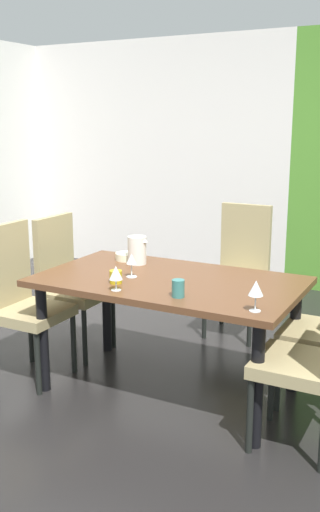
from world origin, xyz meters
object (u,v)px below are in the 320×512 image
(chair_head_far, at_px, (240,265))
(wine_glass_near_window, at_px, (256,289))
(wine_glass_right, at_px, (116,273))
(chair_right_near, at_px, (316,349))
(wine_glass_near_shelf, at_px, (131,260))
(cup_center, at_px, (116,277))
(chair_left_near, at_px, (21,296))
(chair_left_far, at_px, (68,279))
(pitcher_front, at_px, (137,250))
(dining_table, at_px, (169,292))
(cup_corner, at_px, (178,288))
(serving_bowl_rear, at_px, (127,256))

(chair_head_far, bearing_deg, wine_glass_near_window, 112.31)
(wine_glass_right, bearing_deg, chair_right_near, 5.53)
(wine_glass_near_shelf, distance_m, cup_center, 0.18)
(chair_left_near, relative_size, wine_glass_right, 7.16)
(chair_left_far, height_order, wine_glass_near_shelf, chair_left_far)
(wine_glass_near_shelf, bearing_deg, chair_right_near, -8.55)
(chair_head_far, bearing_deg, pitcher_front, 68.04)
(wine_glass_right, bearing_deg, wine_glass_near_window, 1.26)
(dining_table, height_order, cup_center, cup_center)
(chair_left_far, distance_m, cup_corner, 1.35)
(wine_glass_near_window, distance_m, pitcher_front, 1.20)
(dining_table, xyz_separation_m, wine_glass_right, (-0.16, -0.37, 0.19))
(chair_head_far, bearing_deg, chair_left_near, 55.47)
(dining_table, distance_m, pitcher_front, 0.47)
(wine_glass_near_shelf, distance_m, wine_glass_near_window, 0.94)
(chair_right_near, height_order, cup_center, chair_right_near)
(wine_glass_right, height_order, wine_glass_near_shelf, wine_glass_near_shelf)
(wine_glass_near_window, bearing_deg, pitcher_front, 150.70)
(chair_head_far, relative_size, chair_left_far, 1.03)
(chair_right_near, xyz_separation_m, wine_glass_near_window, (-0.30, -0.09, 0.31))
(dining_table, xyz_separation_m, cup_corner, (0.22, -0.31, 0.14))
(cup_corner, relative_size, cup_center, 1.26)
(wine_glass_right, bearing_deg, chair_head_far, 83.11)
(wine_glass_near_shelf, relative_size, serving_bowl_rear, 0.91)
(chair_right_near, relative_size, serving_bowl_rear, 6.40)
(wine_glass_near_shelf, bearing_deg, serving_bowl_rear, 124.70)
(chair_left_far, relative_size, serving_bowl_rear, 6.30)
(wine_glass_near_shelf, bearing_deg, dining_table, 18.37)
(chair_left_far, bearing_deg, wine_glass_near_shelf, 66.34)
(serving_bowl_rear, relative_size, pitcher_front, 0.84)
(chair_head_far, xyz_separation_m, chair_right_near, (0.95, -1.48, -0.00))
(wine_glass_right, distance_m, wine_glass_near_window, 0.84)
(wine_glass_right, distance_m, cup_corner, 0.38)
(wine_glass_right, bearing_deg, cup_center, 122.67)
(chair_left_near, bearing_deg, pitcher_front, 128.49)
(pitcher_front, bearing_deg, chair_left_near, -141.51)
(wine_glass_near_shelf, height_order, serving_bowl_rear, wine_glass_near_shelf)
(wine_glass_near_window, relative_size, cup_center, 2.10)
(chair_right_near, relative_size, cup_center, 13.23)
(chair_left_far, bearing_deg, wine_glass_near_window, 69.98)
(chair_left_near, height_order, cup_center, chair_left_near)
(chair_left_far, bearing_deg, cup_corner, 64.57)
(serving_bowl_rear, bearing_deg, cup_corner, -41.12)
(chair_left_near, distance_m, cup_center, 0.78)
(chair_left_far, height_order, serving_bowl_rear, chair_left_far)
(chair_head_far, relative_size, pitcher_front, 5.45)
(chair_left_far, height_order, wine_glass_right, chair_left_far)
(chair_left_far, bearing_deg, dining_table, 75.35)
(dining_table, bearing_deg, cup_center, -135.03)
(chair_right_near, xyz_separation_m, wine_glass_near_shelf, (-1.21, 0.18, 0.30))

